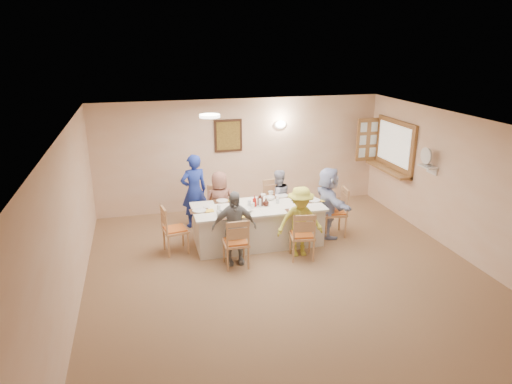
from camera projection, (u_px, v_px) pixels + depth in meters
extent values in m
plane|color=olive|center=(289.00, 278.00, 7.50)|extent=(7.00, 7.00, 0.00)
plane|color=#DEAE88|center=(241.00, 154.00, 10.31)|extent=(6.50, 0.00, 6.50)
plane|color=#DEAE88|center=(423.00, 345.00, 3.89)|extent=(6.50, 0.00, 6.50)
plane|color=#DEAE88|center=(69.00, 227.00, 6.33)|extent=(0.00, 7.00, 7.00)
plane|color=#DEAE88|center=(469.00, 190.00, 7.88)|extent=(0.00, 7.00, 7.00)
plane|color=white|center=(293.00, 127.00, 6.70)|extent=(7.00, 7.00, 0.00)
cube|color=black|center=(228.00, 136.00, 10.07)|extent=(0.62, 0.04, 0.72)
cube|color=black|center=(228.00, 136.00, 10.05)|extent=(0.52, 0.02, 0.62)
ellipsoid|color=white|center=(280.00, 124.00, 10.27)|extent=(0.26, 0.09, 0.18)
cylinder|color=white|center=(210.00, 116.00, 7.85)|extent=(0.36, 0.36, 0.05)
cube|color=#996337|center=(395.00, 146.00, 9.99)|extent=(0.06, 1.50, 1.15)
cube|color=#996337|center=(388.00, 169.00, 10.13)|extent=(0.30, 1.50, 0.05)
cube|color=#996337|center=(368.00, 140.00, 10.62)|extent=(0.55, 0.04, 1.00)
cube|color=white|center=(428.00, 167.00, 8.76)|extent=(0.22, 0.36, 0.03)
cube|color=silver|center=(258.00, 225.00, 8.66)|extent=(2.45, 1.04, 0.76)
imported|color=brown|center=(220.00, 203.00, 9.06)|extent=(0.69, 0.51, 1.27)
imported|color=#9E9EB2|center=(278.00, 199.00, 9.36)|extent=(0.76, 0.68, 1.23)
imported|color=gray|center=(234.00, 228.00, 7.81)|extent=(0.82, 0.43, 1.32)
imported|color=gold|center=(300.00, 222.00, 8.10)|extent=(0.91, 0.61, 1.29)
imported|color=#B4BFE8|center=(328.00, 202.00, 8.90)|extent=(1.31, 0.44, 1.41)
imported|color=#1E339F|center=(194.00, 191.00, 9.34)|extent=(0.73, 0.62, 1.54)
cube|color=#472B19|center=(231.00, 217.00, 8.01)|extent=(0.33, 0.24, 0.01)
cylinder|color=white|center=(231.00, 216.00, 8.01)|extent=(0.22, 0.22, 0.01)
cube|color=yellow|center=(242.00, 216.00, 8.01)|extent=(0.14, 0.14, 0.01)
cube|color=#472B19|center=(296.00, 211.00, 8.30)|extent=(0.34, 0.25, 0.01)
cylinder|color=white|center=(296.00, 210.00, 8.30)|extent=(0.24, 0.24, 0.01)
cube|color=yellow|center=(306.00, 210.00, 8.29)|extent=(0.13, 0.13, 0.01)
cube|color=#472B19|center=(222.00, 201.00, 8.78)|extent=(0.34, 0.25, 0.01)
cylinder|color=white|center=(222.00, 201.00, 8.78)|extent=(0.23, 0.23, 0.01)
cube|color=yellow|center=(232.00, 201.00, 8.78)|extent=(0.13, 0.13, 0.01)
cube|color=#472B19|center=(282.00, 196.00, 9.07)|extent=(0.35, 0.26, 0.01)
cylinder|color=white|center=(282.00, 195.00, 9.07)|extent=(0.25, 0.25, 0.02)
cube|color=yellow|center=(291.00, 196.00, 9.06)|extent=(0.14, 0.14, 0.01)
cube|color=#472B19|center=(199.00, 211.00, 8.28)|extent=(0.35, 0.26, 0.01)
cylinder|color=white|center=(199.00, 210.00, 8.28)|extent=(0.26, 0.26, 0.02)
cube|color=yellow|center=(210.00, 211.00, 8.27)|extent=(0.15, 0.15, 0.01)
cube|color=#472B19|center=(314.00, 201.00, 8.81)|extent=(0.33, 0.24, 0.01)
cylinder|color=white|center=(314.00, 200.00, 8.81)|extent=(0.25, 0.25, 0.02)
cube|color=yellow|center=(323.00, 200.00, 8.80)|extent=(0.13, 0.13, 0.01)
imported|color=white|center=(220.00, 213.00, 8.05)|extent=(0.13, 0.13, 0.09)
imported|color=white|center=(271.00, 193.00, 9.08)|extent=(0.13, 0.13, 0.09)
imported|color=white|center=(247.00, 210.00, 8.26)|extent=(0.36, 0.36, 0.05)
imported|color=white|center=(270.00, 198.00, 8.87)|extent=(0.28, 0.28, 0.06)
imported|color=#A1140D|center=(255.00, 201.00, 8.48)|extent=(0.09, 0.09, 0.21)
imported|color=#3D1810|center=(260.00, 199.00, 8.56)|extent=(0.17, 0.17, 0.23)
imported|color=#3D1810|center=(266.00, 202.00, 8.52)|extent=(0.17, 0.17, 0.15)
cylinder|color=silver|center=(249.00, 203.00, 8.54)|extent=(0.07, 0.07, 0.10)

